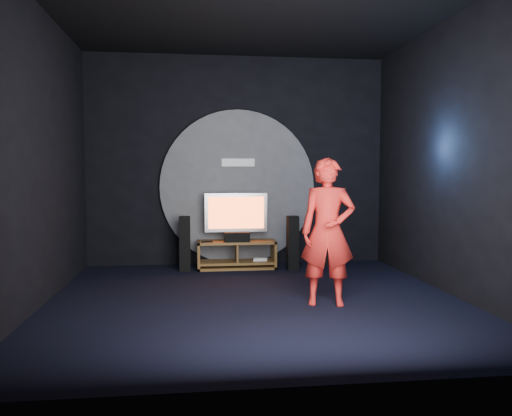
{
  "coord_description": "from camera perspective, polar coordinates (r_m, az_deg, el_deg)",
  "views": [
    {
      "loc": [
        -0.72,
        -5.94,
        1.54
      ],
      "look_at": [
        0.14,
        1.05,
        1.05
      ],
      "focal_mm": 35.0,
      "sensor_mm": 36.0,
      "label": 1
    }
  ],
  "objects": [
    {
      "name": "right_wall",
      "position": [
        6.76,
        21.55,
        5.48
      ],
      "size": [
        0.04,
        5.0,
        3.5
      ],
      "primitive_type": "cube",
      "color": "black",
      "rests_on": "ground"
    },
    {
      "name": "back_wall",
      "position": [
        8.47,
        -2.13,
        5.4
      ],
      "size": [
        5.0,
        0.04,
        3.5
      ],
      "primitive_type": "cube",
      "color": "black",
      "rests_on": "ground"
    },
    {
      "name": "left_wall",
      "position": [
        6.21,
        -23.78,
        5.58
      ],
      "size": [
        0.04,
        5.0,
        3.5
      ],
      "primitive_type": "cube",
      "color": "black",
      "rests_on": "ground"
    },
    {
      "name": "remote",
      "position": [
        7.95,
        -5.63,
        -3.84
      ],
      "size": [
        0.18,
        0.05,
        0.02
      ],
      "primitive_type": "cube",
      "color": "black",
      "rests_on": "media_console"
    },
    {
      "name": "tower_speaker_right",
      "position": [
        7.96,
        4.22,
        -4.03
      ],
      "size": [
        0.17,
        0.19,
        0.86
      ],
      "primitive_type": "cube",
      "color": "black",
      "rests_on": "ground"
    },
    {
      "name": "tv",
      "position": [
        8.11,
        -2.29,
        -0.76
      ],
      "size": [
        1.02,
        0.22,
        0.77
      ],
      "color": "#A7A7AE",
      "rests_on": "media_console"
    },
    {
      "name": "center_speaker",
      "position": [
        7.96,
        -2.18,
        -3.35
      ],
      "size": [
        0.4,
        0.15,
        0.15
      ],
      "primitive_type": "cube",
      "color": "black",
      "rests_on": "media_console"
    },
    {
      "name": "player",
      "position": [
        5.89,
        8.2,
        -2.7
      ],
      "size": [
        0.7,
        0.53,
        1.72
      ],
      "primitive_type": "imported",
      "rotation": [
        0.0,
        0.0,
        -0.21
      ],
      "color": "red",
      "rests_on": "ground"
    },
    {
      "name": "ceiling",
      "position": [
        6.3,
        -0.09,
        22.16
      ],
      "size": [
        5.0,
        5.0,
        0.01
      ],
      "primitive_type": "cube",
      "color": "black",
      "rests_on": "back_wall"
    },
    {
      "name": "media_console",
      "position": [
        8.13,
        -2.19,
        -5.54
      ],
      "size": [
        1.26,
        0.45,
        0.45
      ],
      "color": "brown",
      "rests_on": "ground"
    },
    {
      "name": "floor",
      "position": [
        6.18,
        -0.09,
        -10.45
      ],
      "size": [
        5.0,
        5.0,
        0.0
      ],
      "primitive_type": "plane",
      "color": "black",
      "rests_on": "ground"
    },
    {
      "name": "subwoofer",
      "position": [
        8.6,
        8.37,
        -5.14
      ],
      "size": [
        0.33,
        0.33,
        0.36
      ],
      "primitive_type": "cube",
      "color": "black",
      "rests_on": "ground"
    },
    {
      "name": "front_wall",
      "position": [
        3.52,
        4.82,
        7.36
      ],
      "size": [
        5.0,
        0.04,
        3.5
      ],
      "primitive_type": "cube",
      "color": "black",
      "rests_on": "ground"
    },
    {
      "name": "wall_disc_panel",
      "position": [
        8.42,
        -2.09,
        2.36
      ],
      "size": [
        2.6,
        0.11,
        2.6
      ],
      "color": "#515156",
      "rests_on": "ground"
    },
    {
      "name": "tower_speaker_left",
      "position": [
        7.97,
        -8.13,
        -4.05
      ],
      "size": [
        0.17,
        0.19,
        0.86
      ],
      "primitive_type": "cube",
      "color": "black",
      "rests_on": "ground"
    }
  ]
}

